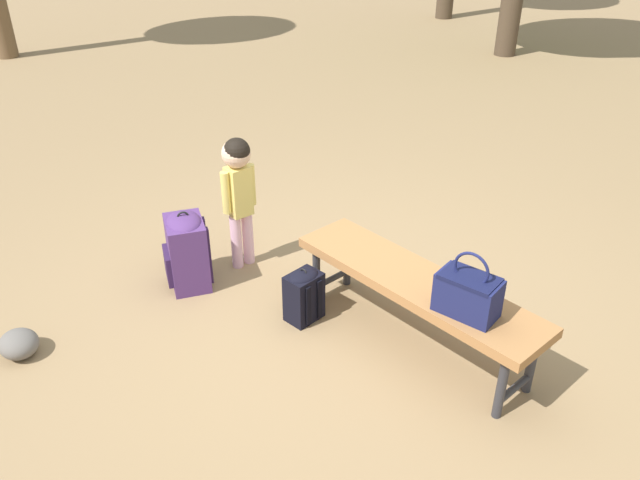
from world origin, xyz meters
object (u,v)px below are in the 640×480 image
backpack_large (187,249)px  trail_rock (19,344)px  park_bench (416,287)px  child_standing (238,183)px  backpack_small (304,294)px  handbag (468,293)px

backpack_large → trail_rock: (-0.00, 1.14, -0.20)m
park_bench → child_standing: child_standing is taller
backpack_small → trail_rock: bearing=61.5°
park_bench → backpack_large: backpack_large is taller
park_bench → child_standing: 1.42m
child_standing → trail_rock: size_ratio=3.95×
child_standing → backpack_small: bearing=174.5°
park_bench → handbag: bearing=172.5°
handbag → backpack_large: 1.92m
backpack_small → backpack_large: bearing=23.3°
backpack_large → trail_rock: backpack_large is taller
child_standing → trail_rock: 1.66m
park_bench → handbag: size_ratio=4.38×
backpack_small → handbag: bearing=-163.0°
handbag → child_standing: 1.77m
handbag → backpack_small: size_ratio=1.00×
park_bench → handbag: handbag is taller
child_standing → backpack_large: (0.03, 0.42, -0.36)m
child_standing → backpack_large: 0.56m
park_bench → handbag: (-0.38, 0.05, 0.18)m
trail_rock → backpack_small: bearing=-118.5°
park_bench → backpack_small: bearing=30.4°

